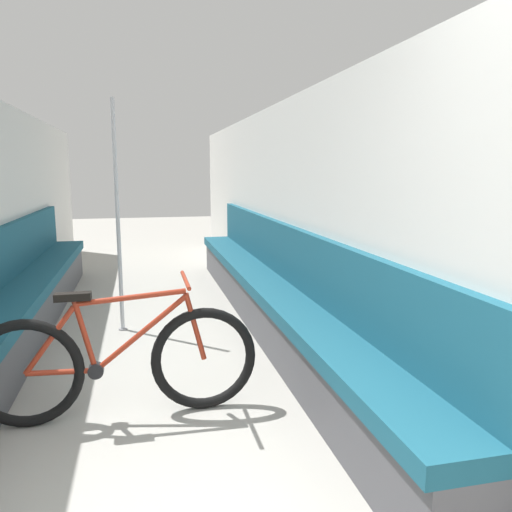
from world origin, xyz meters
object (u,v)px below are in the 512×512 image
object	(u,v)px
bicycle	(118,363)
grab_pole_near	(118,221)
bench_seat_row_left	(15,309)
bench_seat_row_right	(270,295)

from	to	relation	value
bicycle	grab_pole_near	size ratio (longest dim) A/B	0.80
grab_pole_near	bench_seat_row_left	bearing A→B (deg)	-161.65
bench_seat_row_right	bench_seat_row_left	bearing A→B (deg)	180.00
bench_seat_row_right	grab_pole_near	size ratio (longest dim) A/B	2.86
bench_seat_row_right	bicycle	world-z (taller)	bench_seat_row_right
bench_seat_row_left	bench_seat_row_right	xyz separation A→B (m)	(2.19, 0.00, 0.00)
bench_seat_row_left	bicycle	xyz separation A→B (m)	(0.88, -1.44, 0.02)
grab_pole_near	bench_seat_row_right	bearing A→B (deg)	-11.74
bench_seat_row_left	grab_pole_near	bearing A→B (deg)	18.35
bench_seat_row_right	grab_pole_near	xyz separation A→B (m)	(-1.34, 0.28, 0.69)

